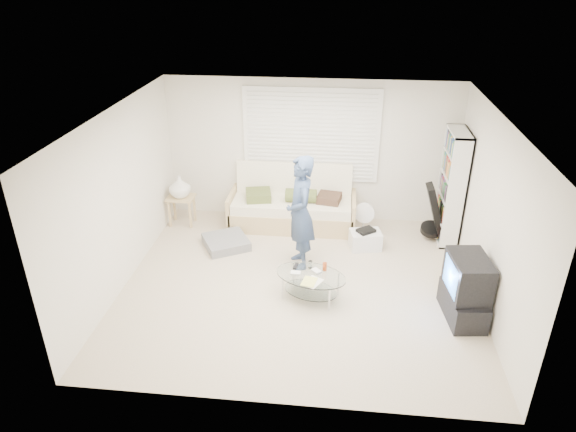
# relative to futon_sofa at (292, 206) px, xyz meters

# --- Properties ---
(ground) EXTENTS (5.00, 5.00, 0.00)m
(ground) POSITION_rel_futon_sofa_xyz_m (0.28, -1.88, -0.35)
(ground) COLOR tan
(ground) RESTS_ON ground
(room_shell) EXTENTS (5.02, 4.52, 2.51)m
(room_shell) POSITION_rel_futon_sofa_xyz_m (0.28, -1.40, 1.28)
(room_shell) COLOR silver
(room_shell) RESTS_ON ground
(window_blinds) EXTENTS (2.32, 0.08, 1.62)m
(window_blinds) POSITION_rel_futon_sofa_xyz_m (0.28, 0.32, 1.20)
(window_blinds) COLOR silver
(window_blinds) RESTS_ON ground
(futon_sofa) EXTENTS (2.18, 0.88, 1.07)m
(futon_sofa) POSITION_rel_futon_sofa_xyz_m (0.00, 0.00, 0.00)
(futon_sofa) COLOR tan
(futon_sofa) RESTS_ON ground
(grey_floor_pillow) EXTENTS (0.90, 0.90, 0.15)m
(grey_floor_pillow) POSITION_rel_futon_sofa_xyz_m (-1.01, -0.89, -0.28)
(grey_floor_pillow) COLOR slate
(grey_floor_pillow) RESTS_ON ground
(side_table) EXTENTS (0.46, 0.37, 0.91)m
(side_table) POSITION_rel_futon_sofa_xyz_m (-1.94, -0.18, 0.33)
(side_table) COLOR tan
(side_table) RESTS_ON ground
(bookshelf) EXTENTS (0.30, 0.79, 1.87)m
(bookshelf) POSITION_rel_futon_sofa_xyz_m (2.60, -0.22, 0.59)
(bookshelf) COLOR white
(bookshelf) RESTS_ON ground
(guitar_case) EXTENTS (0.41, 0.36, 0.95)m
(guitar_case) POSITION_rel_futon_sofa_xyz_m (2.39, -0.28, 0.08)
(guitar_case) COLOR black
(guitar_case) RESTS_ON ground
(floor_fan) EXTENTS (0.36, 0.24, 0.58)m
(floor_fan) POSITION_rel_futon_sofa_xyz_m (1.24, -0.21, -0.01)
(floor_fan) COLOR white
(floor_fan) RESTS_ON ground
(storage_bin) EXTENTS (0.55, 0.43, 0.34)m
(storage_bin) POSITION_rel_futon_sofa_xyz_m (1.26, -0.70, -0.19)
(storage_bin) COLOR white
(storage_bin) RESTS_ON ground
(tv_unit) EXTENTS (0.53, 0.86, 0.89)m
(tv_unit) POSITION_rel_futon_sofa_xyz_m (2.48, -2.38, 0.08)
(tv_unit) COLOR black
(tv_unit) RESTS_ON ground
(coffee_table) EXTENTS (1.13, 0.89, 0.49)m
(coffee_table) POSITION_rel_futon_sofa_xyz_m (0.47, -2.16, -0.05)
(coffee_table) COLOR silver
(coffee_table) RESTS_ON ground
(standing_person) EXTENTS (0.58, 0.73, 1.76)m
(standing_person) POSITION_rel_futon_sofa_xyz_m (0.25, -1.33, 0.53)
(standing_person) COLOR #2D4D69
(standing_person) RESTS_ON ground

